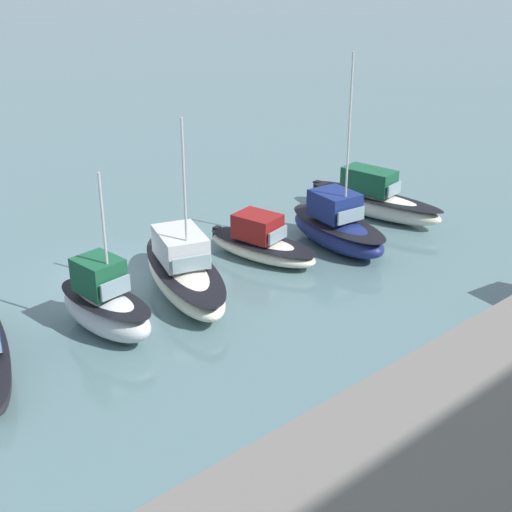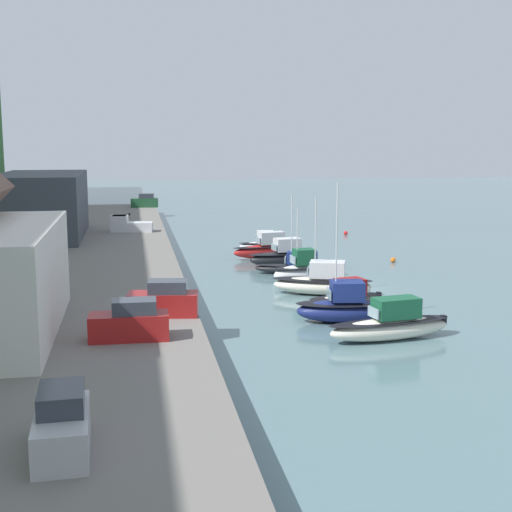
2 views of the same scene
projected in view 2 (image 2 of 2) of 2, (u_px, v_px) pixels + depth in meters
ground_plane at (356, 289)px, 58.26m from camera, size 320.00×320.00×0.00m
quay_promenade at (35, 291)px, 53.82m from camera, size 128.89×22.41×1.54m
yacht_club_building at (43, 205)px, 77.85m from camera, size 18.41×8.69×6.91m
moored_boat_0 at (391, 325)px, 43.38m from camera, size 3.19×8.31×2.59m
moored_boat_1 at (343, 307)px, 47.61m from camera, size 3.24×6.51×9.37m
moored_boat_2 at (347, 298)px, 51.46m from camera, size 3.34×6.20×2.16m
moored_boat_3 at (323, 282)px, 56.04m from camera, size 4.91×8.27×7.70m
moored_boat_4 at (302, 271)px, 59.99m from camera, size 2.49×5.09×6.48m
moored_boat_5 at (299, 266)px, 64.42m from camera, size 3.78×8.02×7.18m
moored_boat_6 at (285, 256)px, 68.85m from camera, size 3.13×7.30×2.67m
moored_boat_7 at (269, 249)px, 73.20m from camera, size 3.14×7.80×2.72m
moored_boat_8 at (263, 244)px, 77.44m from camera, size 2.17×5.39×2.30m
parked_car_0 at (145, 201)px, 112.21m from camera, size 2.11×4.32×2.16m
parked_car_1 at (164, 301)px, 43.08m from camera, size 2.36×4.41×2.16m
parked_car_2 at (62, 425)px, 24.27m from camera, size 4.27×1.98×2.16m
parked_car_3 at (130, 322)px, 37.93m from camera, size 1.88×4.24×2.16m
pickup_truck_0 at (128, 225)px, 82.29m from camera, size 2.49×4.92×1.90m
dog_on_quay at (129, 215)px, 96.63m from camera, size 0.83×0.69×0.68m
mooring_buoy_0 at (346, 233)px, 91.11m from camera, size 0.52×0.52×0.52m
mooring_buoy_1 at (393, 260)px, 70.74m from camera, size 0.52×0.52×0.52m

